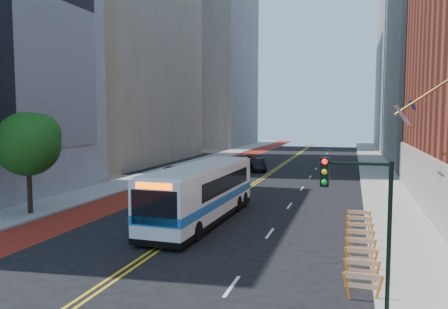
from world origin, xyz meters
The scene contains 16 objects.
ground centered at (0.00, 0.00, 0.00)m, with size 160.00×160.00×0.00m, color black.
sidewalk_left centered at (-12.00, 30.00, 0.07)m, with size 4.00×140.00×0.15m, color gray.
sidewalk_right centered at (12.00, 30.00, 0.07)m, with size 4.00×140.00×0.15m, color gray.
bus_lane_paint centered at (-8.10, 30.00, 0.00)m, with size 3.60×140.00×0.01m, color maroon.
center_line_inner centered at (-0.18, 30.00, 0.00)m, with size 0.14×140.00×0.01m, color gold.
center_line_outer centered at (0.18, 30.00, 0.00)m, with size 0.14×140.00×0.01m, color gold.
lane_dashes centered at (4.80, 38.00, 0.01)m, with size 0.14×98.20×0.01m.
midrise_right_far centered at (24.00, 78.00, 27.50)m, with size 20.00×28.00×55.00m, color gray.
midrise_left_far centered at (-24.00, 78.00, 32.50)m, with size 20.00×26.00×65.00m, color slate.
construction_barriers centered at (9.60, 3.42, 0.68)m, with size 1.42×10.91×1.00m.
street_tree centered at (-11.24, 6.04, 4.91)m, with size 4.20×4.20×6.70m.
traffic_signal centered at (9.41, -3.51, 3.72)m, with size 2.21×0.34×5.07m.
transit_bus centered at (0.24, 7.69, 1.85)m, with size 3.20×12.98×3.55m.
car_a centered at (-8.68, 23.11, 0.77)m, with size 1.82×4.51×1.54m, color black.
car_b centered at (-1.88, 33.62, 0.77)m, with size 1.63×4.67×1.54m, color black.
car_c centered at (-4.29, 35.75, 0.80)m, with size 2.23×5.48×1.59m, color black.
Camera 1 is at (9.13, -17.73, 6.51)m, focal length 35.00 mm.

